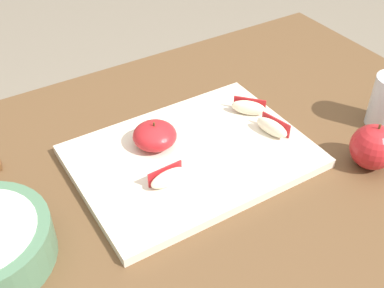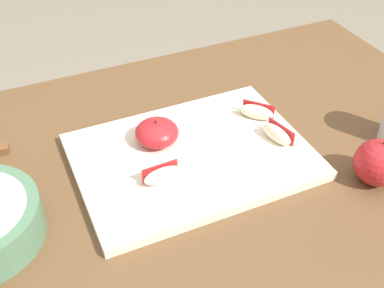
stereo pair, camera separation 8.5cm
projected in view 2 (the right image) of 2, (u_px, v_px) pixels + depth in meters
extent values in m
cube|color=brown|center=(200.00, 170.00, 0.87)|extent=(1.15, 0.78, 0.03)
cube|color=brown|center=(304.00, 146.00, 1.51)|extent=(0.06, 0.06, 0.71)
cube|color=beige|center=(192.00, 156.00, 0.87)|extent=(0.41, 0.30, 0.02)
ellipsoid|color=#B21E23|center=(157.00, 133.00, 0.87)|extent=(0.08, 0.08, 0.04)
cylinder|color=#4C3319|center=(156.00, 122.00, 0.85)|extent=(0.00, 0.00, 0.01)
ellipsoid|color=#F4EACC|center=(257.00, 112.00, 0.93)|extent=(0.06, 0.06, 0.03)
cube|color=#B21E23|center=(258.00, 109.00, 0.94)|extent=(0.05, 0.05, 0.03)
ellipsoid|color=#F4EACC|center=(276.00, 134.00, 0.88)|extent=(0.04, 0.07, 0.03)
cube|color=#B21E23|center=(281.00, 131.00, 0.88)|extent=(0.02, 0.06, 0.03)
ellipsoid|color=#F4EACC|center=(163.00, 176.00, 0.79)|extent=(0.07, 0.02, 0.03)
cube|color=#B21E23|center=(160.00, 171.00, 0.80)|extent=(0.06, 0.01, 0.03)
sphere|color=#B21E23|center=(378.00, 162.00, 0.81)|extent=(0.08, 0.08, 0.08)
cylinder|color=#4C3319|center=(384.00, 143.00, 0.78)|extent=(0.00, 0.00, 0.01)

